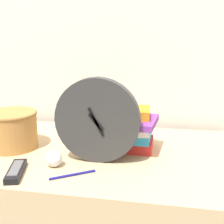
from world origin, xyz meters
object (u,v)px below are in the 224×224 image
Objects in this scene: desk_clock at (97,120)px; book_stack at (124,129)px; tv_remote at (16,171)px; basket at (12,128)px; pen at (73,175)px; crumpled_paper_ball at (54,158)px.

desk_clock is 1.16× the size of book_stack.
desk_clock is at bearing 32.74° from tv_remote.
tv_remote is (-0.24, -0.15, -0.14)m from desk_clock.
pen is at bearing -32.75° from basket.
desk_clock is at bearing 27.95° from crumpled_paper_ball.
desk_clock is at bearing -10.59° from basket.
book_stack is at bearing 8.01° from basket.
basket is 3.52× the size of crumpled_paper_ball.
pen is (-0.05, -0.13, -0.15)m from desk_clock.
crumpled_paper_ball reaches higher than pen.
book_stack is 4.51× the size of crumpled_paper_ball.
book_stack reaches higher than crumpled_paper_ball.
pen is at bearing -115.97° from book_stack.
book_stack is at bearing 42.06° from tv_remote.
basket is 0.37m from pen.
tv_remote is (0.12, -0.22, -0.07)m from basket.
basket is 1.54× the size of pen.
book_stack is 0.44m from basket.
book_stack is 1.60× the size of tv_remote.
crumpled_paper_ball is (-0.21, -0.20, -0.06)m from book_stack.
book_stack reaches higher than pen.
basket is at bearing 119.60° from tv_remote.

